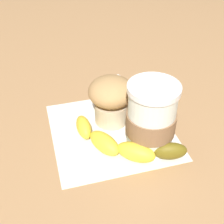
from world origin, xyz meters
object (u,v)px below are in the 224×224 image
coffee_cup (151,118)px  banana (122,144)px  muffin (111,98)px  sugar_packet (120,80)px

coffee_cup → banana: size_ratio=0.74×
muffin → coffee_cup: bearing=117.4°
muffin → banana: muffin is taller
coffee_cup → muffin: coffee_cup is taller
coffee_cup → banana: coffee_cup is taller
banana → sugar_packet: banana is taller
banana → muffin: bearing=-95.8°
muffin → banana: bearing=84.2°
coffee_cup → banana: bearing=1.6°
coffee_cup → sugar_packet: (-0.02, -0.22, -0.06)m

